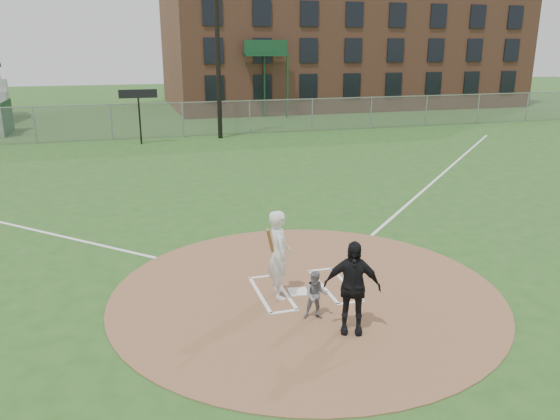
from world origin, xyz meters
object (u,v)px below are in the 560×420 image
object	(u,v)px
umpire	(352,287)
home_plate	(298,292)
catcher	(316,295)
batter_at_plate	(279,254)

from	to	relation	value
umpire	home_plate	bearing A→B (deg)	125.62
catcher	home_plate	bearing A→B (deg)	103.37
home_plate	umpire	size ratio (longest dim) A/B	0.23
umpire	batter_at_plate	distance (m)	1.99
home_plate	catcher	bearing A→B (deg)	-91.72
home_plate	catcher	xyz separation A→B (m)	(-0.04, -1.20, 0.48)
catcher	batter_at_plate	world-z (taller)	batter_at_plate
home_plate	catcher	world-z (taller)	catcher
home_plate	batter_at_plate	world-z (taller)	batter_at_plate
home_plate	batter_at_plate	xyz separation A→B (m)	(-0.45, -0.07, 0.94)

